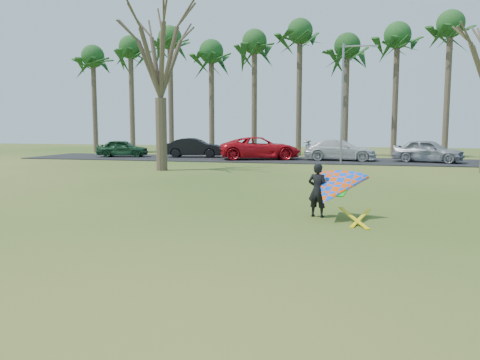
% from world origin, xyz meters
% --- Properties ---
extents(ground, '(100.00, 100.00, 0.00)m').
position_xyz_m(ground, '(0.00, 0.00, 0.00)').
color(ground, '#1B4910').
rests_on(ground, ground).
extents(parking_strip, '(46.00, 7.00, 0.06)m').
position_xyz_m(parking_strip, '(0.00, 25.00, 0.03)').
color(parking_strip, black).
rests_on(parking_strip, ground).
extents(palm_0, '(4.84, 4.84, 10.84)m').
position_xyz_m(palm_0, '(-22.00, 31.00, 9.17)').
color(palm_0, '#4A3B2C').
rests_on(palm_0, ground).
extents(palm_1, '(4.84, 4.84, 11.54)m').
position_xyz_m(palm_1, '(-18.00, 31.00, 9.85)').
color(palm_1, brown).
rests_on(palm_1, ground).
extents(palm_2, '(4.84, 4.84, 12.24)m').
position_xyz_m(palm_2, '(-14.00, 31.00, 10.52)').
color(palm_2, '#47372A').
rests_on(palm_2, ground).
extents(palm_3, '(4.84, 4.84, 10.84)m').
position_xyz_m(palm_3, '(-10.00, 31.00, 9.17)').
color(palm_3, '#4C3D2D').
rests_on(palm_3, ground).
extents(palm_4, '(4.84, 4.84, 11.54)m').
position_xyz_m(palm_4, '(-6.00, 31.00, 9.85)').
color(palm_4, brown).
rests_on(palm_4, ground).
extents(palm_5, '(4.84, 4.84, 12.24)m').
position_xyz_m(palm_5, '(-2.00, 31.00, 10.52)').
color(palm_5, '#49392C').
rests_on(palm_5, ground).
extents(palm_6, '(4.84, 4.84, 10.84)m').
position_xyz_m(palm_6, '(2.00, 31.00, 9.17)').
color(palm_6, '#46382A').
rests_on(palm_6, ground).
extents(palm_7, '(4.84, 4.84, 11.54)m').
position_xyz_m(palm_7, '(6.00, 31.00, 9.85)').
color(palm_7, '#4D3C2E').
rests_on(palm_7, ground).
extents(palm_8, '(4.84, 4.84, 12.24)m').
position_xyz_m(palm_8, '(10.00, 31.00, 10.52)').
color(palm_8, '#4D3E2E').
rests_on(palm_8, ground).
extents(bare_tree_left, '(6.60, 6.60, 9.70)m').
position_xyz_m(bare_tree_left, '(-8.00, 15.00, 6.92)').
color(bare_tree_left, '#453929').
rests_on(bare_tree_left, ground).
extents(streetlight, '(2.28, 0.18, 8.00)m').
position_xyz_m(streetlight, '(2.16, 22.00, 4.46)').
color(streetlight, gray).
rests_on(streetlight, ground).
extents(car_0, '(4.41, 2.58, 1.41)m').
position_xyz_m(car_0, '(-15.79, 24.85, 0.77)').
color(car_0, '#194024').
rests_on(car_0, parking_strip).
extents(car_1, '(4.92, 2.40, 1.55)m').
position_xyz_m(car_1, '(-9.85, 25.82, 0.84)').
color(car_1, black).
rests_on(car_1, parking_strip).
extents(car_2, '(6.72, 4.62, 1.71)m').
position_xyz_m(car_2, '(-4.15, 24.74, 0.91)').
color(car_2, red).
rests_on(car_2, parking_strip).
extents(car_3, '(5.38, 2.37, 1.54)m').
position_xyz_m(car_3, '(1.82, 25.05, 0.83)').
color(car_3, silver).
rests_on(car_3, parking_strip).
extents(car_4, '(5.06, 3.34, 1.60)m').
position_xyz_m(car_4, '(7.90, 24.74, 0.86)').
color(car_4, '#8F929B').
rests_on(car_4, parking_strip).
extents(kite_flyer, '(2.13, 2.39, 2.02)m').
position_xyz_m(kite_flyer, '(2.45, 2.67, 0.84)').
color(kite_flyer, black).
rests_on(kite_flyer, ground).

